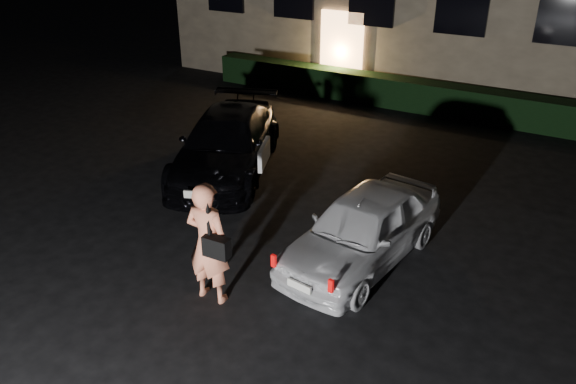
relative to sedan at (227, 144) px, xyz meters
The scene contains 5 objects.
ground 5.26m from the sedan, 54.39° to the right, with size 80.00×80.00×0.00m, color black.
hedge 6.96m from the sedan, 64.10° to the left, with size 15.00×0.70×0.85m, color black.
sedan is the anchor object (origin of this frame).
hatch 4.37m from the sedan, 24.21° to the right, with size 1.85×3.66×1.20m.
man 4.58m from the sedan, 57.32° to the right, with size 0.80×0.49×1.90m.
Camera 1 is at (3.84, -4.92, 5.19)m, focal length 35.00 mm.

